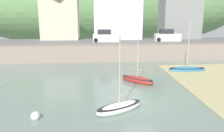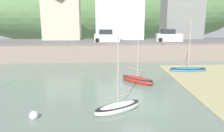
{
  "view_description": "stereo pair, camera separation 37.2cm",
  "coord_description": "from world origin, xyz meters",
  "px_view_note": "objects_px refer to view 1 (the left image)",
  "views": [
    {
      "loc": [
        -3.49,
        -16.73,
        7.02
      ],
      "look_at": [
        -1.7,
        6.17,
        1.7
      ],
      "focal_mm": 37.32,
      "sensor_mm": 36.0,
      "label": 1
    },
    {
      "loc": [
        -3.12,
        -16.76,
        7.02
      ],
      "look_at": [
        -1.7,
        6.17,
        1.7
      ],
      "focal_mm": 37.32,
      "sensor_mm": 36.0,
      "label": 2
    }
  ],
  "objects_px": {
    "fishing_boat_green": "(119,107)",
    "parked_car_by_wall": "(167,36)",
    "mooring_buoy": "(35,116)",
    "parked_car_near_slipway": "(106,37)",
    "sailboat_far_left": "(187,69)",
    "waterfront_building_right": "(180,4)",
    "waterfront_building_left": "(60,13)",
    "waterfront_building_centre": "(117,8)",
    "sailboat_blue_trim": "(137,80)"
  },
  "relations": [
    {
      "from": "waterfront_building_left",
      "to": "sailboat_blue_trim",
      "type": "distance_m",
      "value": 22.76
    },
    {
      "from": "waterfront_building_centre",
      "to": "sailboat_blue_trim",
      "type": "relative_size",
      "value": 2.2
    },
    {
      "from": "sailboat_far_left",
      "to": "parked_car_by_wall",
      "type": "height_order",
      "value": "sailboat_far_left"
    },
    {
      "from": "waterfront_building_left",
      "to": "sailboat_blue_trim",
      "type": "height_order",
      "value": "waterfront_building_left"
    },
    {
      "from": "sailboat_far_left",
      "to": "waterfront_building_left",
      "type": "bearing_deg",
      "value": 139.26
    },
    {
      "from": "waterfront_building_left",
      "to": "fishing_boat_green",
      "type": "bearing_deg",
      "value": -73.97
    },
    {
      "from": "sailboat_far_left",
      "to": "mooring_buoy",
      "type": "distance_m",
      "value": 19.34
    },
    {
      "from": "waterfront_building_left",
      "to": "fishing_boat_green",
      "type": "distance_m",
      "value": 28.09
    },
    {
      "from": "fishing_boat_green",
      "to": "parked_car_near_slipway",
      "type": "bearing_deg",
      "value": 59.9
    },
    {
      "from": "parked_car_near_slipway",
      "to": "mooring_buoy",
      "type": "height_order",
      "value": "parked_car_near_slipway"
    },
    {
      "from": "parked_car_by_wall",
      "to": "fishing_boat_green",
      "type": "bearing_deg",
      "value": -111.79
    },
    {
      "from": "waterfront_building_left",
      "to": "waterfront_building_centre",
      "type": "relative_size",
      "value": 0.83
    },
    {
      "from": "waterfront_building_centre",
      "to": "sailboat_far_left",
      "type": "bearing_deg",
      "value": -65.11
    },
    {
      "from": "fishing_boat_green",
      "to": "parked_car_near_slipway",
      "type": "height_order",
      "value": "fishing_boat_green"
    },
    {
      "from": "sailboat_blue_trim",
      "to": "parked_car_by_wall",
      "type": "height_order",
      "value": "sailboat_blue_trim"
    },
    {
      "from": "parked_car_near_slipway",
      "to": "fishing_boat_green",
      "type": "bearing_deg",
      "value": -87.09
    },
    {
      "from": "fishing_boat_green",
      "to": "parked_car_by_wall",
      "type": "distance_m",
      "value": 24.22
    },
    {
      "from": "waterfront_building_left",
      "to": "parked_car_by_wall",
      "type": "height_order",
      "value": "waterfront_building_left"
    },
    {
      "from": "sailboat_blue_trim",
      "to": "fishing_boat_green",
      "type": "xyz_separation_m",
      "value": [
        -2.6,
        -6.96,
        -0.0
      ]
    },
    {
      "from": "waterfront_building_centre",
      "to": "fishing_boat_green",
      "type": "height_order",
      "value": "waterfront_building_centre"
    },
    {
      "from": "sailboat_far_left",
      "to": "waterfront_building_centre",
      "type": "bearing_deg",
      "value": 115.92
    },
    {
      "from": "waterfront_building_left",
      "to": "waterfront_building_right",
      "type": "bearing_deg",
      "value": 0.0
    },
    {
      "from": "waterfront_building_centre",
      "to": "mooring_buoy",
      "type": "relative_size",
      "value": 16.55
    },
    {
      "from": "parked_car_by_wall",
      "to": "mooring_buoy",
      "type": "height_order",
      "value": "parked_car_by_wall"
    },
    {
      "from": "waterfront_building_right",
      "to": "sailboat_far_left",
      "type": "relative_size",
      "value": 1.88
    },
    {
      "from": "parked_car_by_wall",
      "to": "sailboat_far_left",
      "type": "bearing_deg",
      "value": -90.64
    },
    {
      "from": "parked_car_by_wall",
      "to": "mooring_buoy",
      "type": "relative_size",
      "value": 6.59
    },
    {
      "from": "fishing_boat_green",
      "to": "sailboat_blue_trim",
      "type": "bearing_deg",
      "value": 39.78
    },
    {
      "from": "waterfront_building_centre",
      "to": "fishing_boat_green",
      "type": "bearing_deg",
      "value": -95.28
    },
    {
      "from": "waterfront_building_right",
      "to": "fishing_boat_green",
      "type": "bearing_deg",
      "value": -117.7
    },
    {
      "from": "sailboat_far_left",
      "to": "fishing_boat_green",
      "type": "distance_m",
      "value": 14.55
    },
    {
      "from": "fishing_boat_green",
      "to": "parked_car_near_slipway",
      "type": "xyz_separation_m",
      "value": [
        0.13,
        21.75,
        2.93
      ]
    },
    {
      "from": "parked_car_near_slipway",
      "to": "parked_car_by_wall",
      "type": "bearing_deg",
      "value": 3.24
    },
    {
      "from": "waterfront_building_right",
      "to": "mooring_buoy",
      "type": "height_order",
      "value": "waterfront_building_right"
    },
    {
      "from": "sailboat_blue_trim",
      "to": "waterfront_building_right",
      "type": "bearing_deg",
      "value": 103.89
    },
    {
      "from": "sailboat_blue_trim",
      "to": "mooring_buoy",
      "type": "distance_m",
      "value": 11.45
    },
    {
      "from": "parked_car_near_slipway",
      "to": "sailboat_far_left",
      "type": "bearing_deg",
      "value": -45.62
    },
    {
      "from": "waterfront_building_left",
      "to": "parked_car_near_slipway",
      "type": "distance_m",
      "value": 9.61
    },
    {
      "from": "waterfront_building_right",
      "to": "parked_car_by_wall",
      "type": "relative_size",
      "value": 2.81
    },
    {
      "from": "parked_car_by_wall",
      "to": "waterfront_building_left",
      "type": "bearing_deg",
      "value": 169.21
    },
    {
      "from": "waterfront_building_left",
      "to": "sailboat_far_left",
      "type": "bearing_deg",
      "value": -41.78
    },
    {
      "from": "waterfront_building_right",
      "to": "fishing_boat_green",
      "type": "height_order",
      "value": "waterfront_building_right"
    },
    {
      "from": "sailboat_far_left",
      "to": "parked_car_by_wall",
      "type": "xyz_separation_m",
      "value": [
        0.76,
        10.71,
        2.95
      ]
    },
    {
      "from": "waterfront_building_centre",
      "to": "parked_car_by_wall",
      "type": "bearing_deg",
      "value": -29.94
    },
    {
      "from": "sailboat_far_left",
      "to": "parked_car_by_wall",
      "type": "distance_m",
      "value": 11.13
    },
    {
      "from": "waterfront_building_centre",
      "to": "sailboat_far_left",
      "type": "relative_size",
      "value": 1.68
    },
    {
      "from": "waterfront_building_left",
      "to": "waterfront_building_centre",
      "type": "distance_m",
      "value": 10.01
    },
    {
      "from": "waterfront_building_centre",
      "to": "fishing_boat_green",
      "type": "relative_size",
      "value": 1.84
    },
    {
      "from": "sailboat_far_left",
      "to": "fishing_boat_green",
      "type": "height_order",
      "value": "sailboat_far_left"
    },
    {
      "from": "sailboat_blue_trim",
      "to": "parked_car_near_slipway",
      "type": "bearing_deg",
      "value": 143.49
    }
  ]
}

